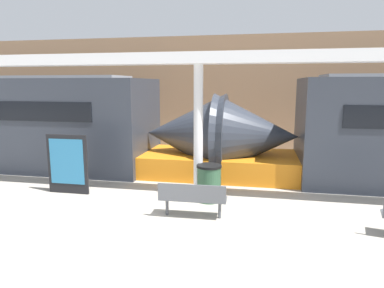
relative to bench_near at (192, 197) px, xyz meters
The scene contains 7 objects.
ground_plane 1.63m from the bench_near, 112.52° to the right, with size 60.00×60.00×0.00m, color #A8A093.
station_wall 8.43m from the bench_near, 94.18° to the left, with size 56.00×0.20×5.00m, color #937051.
bench_near is the anchor object (origin of this frame).
trash_bin 1.20m from the bench_near, 80.81° to the left, with size 0.63×0.63×0.93m.
poster_board 3.78m from the bench_near, 163.96° to the left, with size 1.14×0.07×1.60m.
support_column_near 1.87m from the bench_near, 95.24° to the left, with size 0.24×0.24×3.40m, color silver.
canopy_beam 3.38m from the bench_near, 95.24° to the left, with size 28.00×0.60×0.28m, color silver.
Camera 1 is at (2.00, -5.61, 2.91)m, focal length 32.00 mm.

